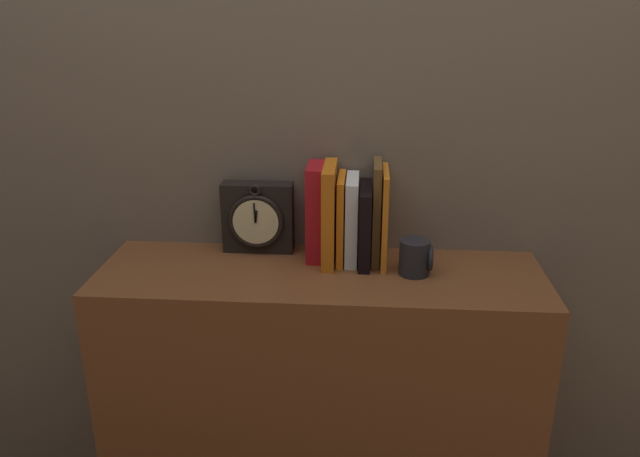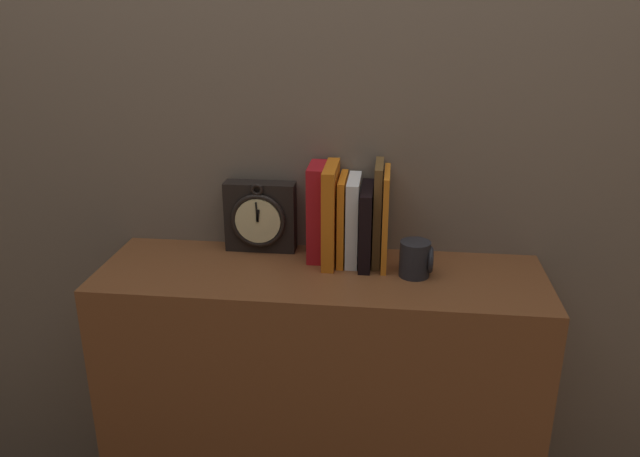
{
  "view_description": "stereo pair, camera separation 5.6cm",
  "coord_description": "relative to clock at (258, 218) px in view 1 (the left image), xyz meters",
  "views": [
    {
      "loc": [
        0.1,
        -1.33,
        1.47
      ],
      "look_at": [
        0.0,
        0.0,
        0.97
      ],
      "focal_mm": 35.0,
      "sensor_mm": 36.0,
      "label": 1
    },
    {
      "loc": [
        0.16,
        -1.33,
        1.47
      ],
      "look_at": [
        0.0,
        0.0,
        0.97
      ],
      "focal_mm": 35.0,
      "sensor_mm": 36.0,
      "label": 2
    }
  ],
  "objects": [
    {
      "name": "wall_back",
      "position": [
        0.17,
        0.07,
        0.35
      ],
      "size": [
        6.0,
        0.05,
        2.6
      ],
      "color": "#756656",
      "rests_on": "ground_plane"
    },
    {
      "name": "book_slot4_black",
      "position": [
        0.27,
        -0.05,
        0.01
      ],
      "size": [
        0.03,
        0.16,
        0.19
      ],
      "color": "black",
      "rests_on": "bookshelf"
    },
    {
      "name": "mug",
      "position": [
        0.39,
        -0.11,
        -0.05
      ],
      "size": [
        0.08,
        0.07,
        0.08
      ],
      "color": "#232328",
      "rests_on": "bookshelf"
    },
    {
      "name": "clock",
      "position": [
        0.0,
        0.0,
        0.0
      ],
      "size": [
        0.18,
        0.07,
        0.18
      ],
      "color": "black",
      "rests_on": "bookshelf"
    },
    {
      "name": "book_slot3_white",
      "position": [
        0.24,
        -0.04,
        0.01
      ],
      "size": [
        0.03,
        0.14,
        0.21
      ],
      "color": "white",
      "rests_on": "bookshelf"
    },
    {
      "name": "bookshelf",
      "position": [
        0.17,
        -0.12,
        -0.52
      ],
      "size": [
        1.06,
        0.33,
        0.86
      ],
      "color": "brown",
      "rests_on": "ground_plane"
    },
    {
      "name": "book_slot2_orange",
      "position": [
        0.21,
        -0.04,
        0.02
      ],
      "size": [
        0.02,
        0.14,
        0.21
      ],
      "color": "orange",
      "rests_on": "bookshelf"
    },
    {
      "name": "book_slot5_brown",
      "position": [
        0.3,
        -0.03,
        0.03
      ],
      "size": [
        0.02,
        0.13,
        0.25
      ],
      "color": "brown",
      "rests_on": "bookshelf"
    },
    {
      "name": "book_slot6_orange",
      "position": [
        0.31,
        -0.05,
        0.03
      ],
      "size": [
        0.01,
        0.15,
        0.23
      ],
      "color": "orange",
      "rests_on": "bookshelf"
    },
    {
      "name": "book_slot1_orange",
      "position": [
        0.18,
        -0.05,
        0.03
      ],
      "size": [
        0.03,
        0.16,
        0.24
      ],
      "color": "orange",
      "rests_on": "bookshelf"
    },
    {
      "name": "book_slot0_red",
      "position": [
        0.15,
        -0.03,
        0.03
      ],
      "size": [
        0.04,
        0.12,
        0.24
      ],
      "color": "#B0161E",
      "rests_on": "bookshelf"
    }
  ]
}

